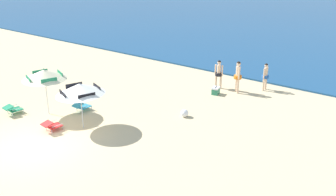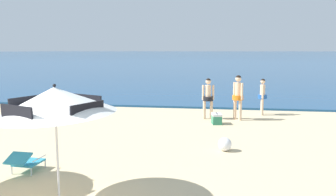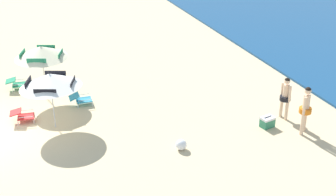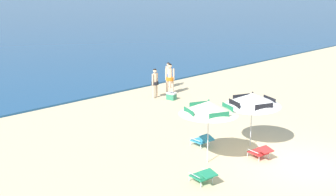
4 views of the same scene
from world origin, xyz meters
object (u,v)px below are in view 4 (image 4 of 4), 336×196
person_standing_near_shore (170,76)px  lounge_chair_beside_umbrella (202,140)px  cooler_box (171,96)px  beach_umbrella_striped_main (209,108)px  person_standing_beside (168,73)px  person_wading_in (155,81)px  lounge_chair_facing_sea (203,176)px  beach_umbrella_striped_second (252,100)px  lounge_chair_under_umbrella (261,152)px  beach_ball (225,108)px

person_standing_near_shore → lounge_chair_beside_umbrella: bearing=-126.6°
cooler_box → beach_umbrella_striped_main: bearing=-127.1°
lounge_chair_beside_umbrella → person_standing_beside: person_standing_beside is taller
person_standing_near_shore → person_wading_in: 1.19m
lounge_chair_facing_sea → beach_umbrella_striped_second: bearing=13.5°
person_wading_in → person_standing_near_shore: bearing=0.7°
lounge_chair_under_umbrella → person_wading_in: 9.82m
beach_umbrella_striped_second → beach_ball: size_ratio=7.31×
beach_umbrella_striped_second → person_standing_near_shore: (3.70, 8.16, -0.84)m
beach_umbrella_striped_second → person_standing_near_shore: bearing=65.6°
lounge_chair_under_umbrella → beach_ball: (3.99, 4.72, -0.09)m
lounge_chair_facing_sea → person_standing_near_shore: person_standing_near_shore is taller
beach_umbrella_striped_main → lounge_chair_under_umbrella: size_ratio=3.21×
lounge_chair_facing_sea → cooler_box: size_ratio=1.67×
person_standing_beside → person_wading_in: (-2.30, -1.25, 0.05)m
lounge_chair_facing_sea → beach_ball: bearing=33.2°
lounge_chair_beside_umbrella → person_wading_in: bearing=60.3°
lounge_chair_beside_umbrella → person_wading_in: person_wading_in is taller
beach_umbrella_striped_second → lounge_chair_under_umbrella: beach_umbrella_striped_second is taller
person_wading_in → beach_ball: person_wading_in is taller
cooler_box → lounge_chair_facing_sea: bearing=-129.8°
person_standing_near_shore → person_wading_in: (-1.19, -0.01, -0.08)m
beach_umbrella_striped_second → lounge_chair_beside_umbrella: size_ratio=3.05×
person_wading_in → cooler_box: 1.26m
person_standing_near_shore → cooler_box: 1.51m
beach_umbrella_striped_main → lounge_chair_facing_sea: bearing=-144.0°
beach_umbrella_striped_main → person_standing_near_shore: 10.23m
beach_umbrella_striped_main → person_wading_in: 9.56m
lounge_chair_beside_umbrella → beach_ball: size_ratio=2.39×
person_wading_in → cooler_box: size_ratio=3.02×
beach_umbrella_striped_second → person_wading_in: bearing=72.9°
person_standing_near_shore → cooler_box: size_ratio=3.26×
person_standing_near_shore → beach_ball: size_ratio=4.73×
beach_umbrella_striped_second → cooler_box: size_ratio=5.05×
lounge_chair_under_umbrella → person_wading_in: size_ratio=0.56×
lounge_chair_under_umbrella → person_wading_in: person_wading_in is taller
beach_umbrella_striped_main → lounge_chair_under_umbrella: beach_umbrella_striped_main is taller
person_standing_beside → person_wading_in: person_wading_in is taller
person_standing_beside → beach_ball: (-1.69, -5.73, -0.72)m
beach_umbrella_striped_second → lounge_chair_under_umbrella: size_ratio=3.00×
beach_ball → person_standing_near_shore: bearing=82.7°
cooler_box → beach_ball: cooler_box is taller
lounge_chair_beside_umbrella → lounge_chair_facing_sea: 3.33m
cooler_box → beach_ball: (0.25, -3.54, -0.01)m
lounge_chair_facing_sea → person_standing_near_shore: (7.62, 9.10, 0.76)m
cooler_box → person_wading_in: bearing=111.1°
lounge_chair_under_umbrella → person_standing_near_shore: person_standing_near_shore is taller
person_standing_near_shore → beach_ball: 4.60m
lounge_chair_under_umbrella → lounge_chair_facing_sea: (-3.05, 0.11, -0.00)m
lounge_chair_facing_sea → beach_ball: size_ratio=2.42×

